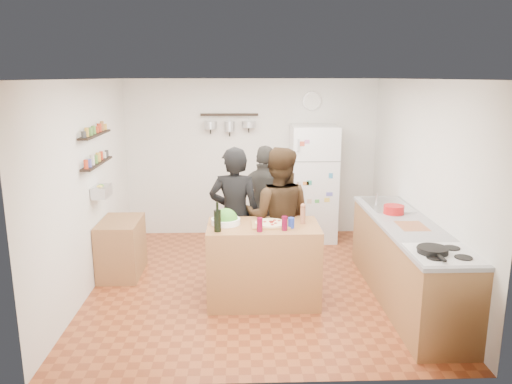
{
  "coord_description": "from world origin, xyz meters",
  "views": [
    {
      "loc": [
        -0.2,
        -5.84,
        2.53
      ],
      "look_at": [
        0.0,
        0.1,
        1.15
      ],
      "focal_mm": 35.0,
      "sensor_mm": 36.0,
      "label": 1
    }
  ],
  "objects_px": {
    "counter_run": "(407,263)",
    "side_table": "(121,248)",
    "salad_bowl": "(226,221)",
    "person_center": "(278,218)",
    "skillet": "(433,250)",
    "person_left": "(235,216)",
    "salt_canister": "(291,223)",
    "prep_island": "(263,263)",
    "wine_bottle": "(217,221)",
    "wall_clock": "(312,101)",
    "person_back": "(266,207)",
    "fridge": "(313,183)",
    "red_bowl": "(394,210)",
    "pepper_mill": "(303,216)"
  },
  "relations": [
    {
      "from": "counter_run",
      "to": "side_table",
      "type": "xyz_separation_m",
      "value": [
        -3.44,
        0.9,
        -0.09
      ]
    },
    {
      "from": "salad_bowl",
      "to": "side_table",
      "type": "height_order",
      "value": "salad_bowl"
    },
    {
      "from": "person_center",
      "to": "skillet",
      "type": "bearing_deg",
      "value": 143.91
    },
    {
      "from": "person_left",
      "to": "counter_run",
      "type": "bearing_deg",
      "value": 169.8
    },
    {
      "from": "salad_bowl",
      "to": "salt_canister",
      "type": "bearing_deg",
      "value": -13.28
    },
    {
      "from": "prep_island",
      "to": "wine_bottle",
      "type": "distance_m",
      "value": 0.79
    },
    {
      "from": "salad_bowl",
      "to": "wall_clock",
      "type": "xyz_separation_m",
      "value": [
        1.31,
        2.53,
        1.21
      ]
    },
    {
      "from": "prep_island",
      "to": "person_center",
      "type": "xyz_separation_m",
      "value": [
        0.2,
        0.47,
        0.41
      ]
    },
    {
      "from": "prep_island",
      "to": "wall_clock",
      "type": "distance_m",
      "value": 3.22
    },
    {
      "from": "prep_island",
      "to": "person_back",
      "type": "distance_m",
      "value": 1.19
    },
    {
      "from": "prep_island",
      "to": "person_center",
      "type": "relative_size",
      "value": 0.73
    },
    {
      "from": "wine_bottle",
      "to": "counter_run",
      "type": "distance_m",
      "value": 2.22
    },
    {
      "from": "wine_bottle",
      "to": "fridge",
      "type": "xyz_separation_m",
      "value": [
        1.39,
        2.47,
        -0.13
      ]
    },
    {
      "from": "wine_bottle",
      "to": "counter_run",
      "type": "xyz_separation_m",
      "value": [
        2.14,
        0.17,
        -0.58
      ]
    },
    {
      "from": "person_center",
      "to": "salt_canister",
      "type": "bearing_deg",
      "value": 110.51
    },
    {
      "from": "counter_run",
      "to": "wine_bottle",
      "type": "bearing_deg",
      "value": -175.35
    },
    {
      "from": "skillet",
      "to": "side_table",
      "type": "distance_m",
      "value": 3.86
    },
    {
      "from": "wine_bottle",
      "to": "person_back",
      "type": "relative_size",
      "value": 0.14
    },
    {
      "from": "salt_canister",
      "to": "person_back",
      "type": "height_order",
      "value": "person_back"
    },
    {
      "from": "counter_run",
      "to": "fridge",
      "type": "bearing_deg",
      "value": 108.06
    },
    {
      "from": "person_back",
      "to": "person_center",
      "type": "bearing_deg",
      "value": 112.47
    },
    {
      "from": "person_center",
      "to": "side_table",
      "type": "height_order",
      "value": "person_center"
    },
    {
      "from": "counter_run",
      "to": "wall_clock",
      "type": "bearing_deg",
      "value": 105.92
    },
    {
      "from": "person_center",
      "to": "person_back",
      "type": "relative_size",
      "value": 1.04
    },
    {
      "from": "person_center",
      "to": "fridge",
      "type": "distance_m",
      "value": 1.91
    },
    {
      "from": "salad_bowl",
      "to": "person_left",
      "type": "distance_m",
      "value": 0.51
    },
    {
      "from": "red_bowl",
      "to": "side_table",
      "type": "xyz_separation_m",
      "value": [
        -3.39,
        0.47,
        -0.61
      ]
    },
    {
      "from": "person_back",
      "to": "red_bowl",
      "type": "bearing_deg",
      "value": 166.47
    },
    {
      "from": "pepper_mill",
      "to": "counter_run",
      "type": "height_order",
      "value": "pepper_mill"
    },
    {
      "from": "fridge",
      "to": "side_table",
      "type": "bearing_deg",
      "value": -152.49
    },
    {
      "from": "prep_island",
      "to": "skillet",
      "type": "xyz_separation_m",
      "value": [
        1.54,
        -0.98,
        0.49
      ]
    },
    {
      "from": "salad_bowl",
      "to": "wall_clock",
      "type": "height_order",
      "value": "wall_clock"
    },
    {
      "from": "wall_clock",
      "to": "side_table",
      "type": "xyz_separation_m",
      "value": [
        -2.69,
        -1.73,
        -1.78
      ]
    },
    {
      "from": "red_bowl",
      "to": "fridge",
      "type": "bearing_deg",
      "value": 110.53
    },
    {
      "from": "salad_bowl",
      "to": "skillet",
      "type": "height_order",
      "value": "salad_bowl"
    },
    {
      "from": "salad_bowl",
      "to": "counter_run",
      "type": "height_order",
      "value": "salad_bowl"
    },
    {
      "from": "person_left",
      "to": "fridge",
      "type": "xyz_separation_m",
      "value": [
        1.21,
        1.71,
        0.04
      ]
    },
    {
      "from": "counter_run",
      "to": "person_back",
      "type": "bearing_deg",
      "value": 142.95
    },
    {
      "from": "person_left",
      "to": "person_center",
      "type": "relative_size",
      "value": 1.0
    },
    {
      "from": "salt_canister",
      "to": "skillet",
      "type": "xyz_separation_m",
      "value": [
        1.24,
        -0.86,
        -0.02
      ]
    },
    {
      "from": "person_back",
      "to": "wall_clock",
      "type": "xyz_separation_m",
      "value": [
        0.8,
        1.46,
        1.33
      ]
    },
    {
      "from": "person_back",
      "to": "skillet",
      "type": "relative_size",
      "value": 5.84
    },
    {
      "from": "side_table",
      "to": "person_center",
      "type": "bearing_deg",
      "value": -10.8
    },
    {
      "from": "wine_bottle",
      "to": "counter_run",
      "type": "height_order",
      "value": "wine_bottle"
    },
    {
      "from": "wine_bottle",
      "to": "person_center",
      "type": "relative_size",
      "value": 0.14
    },
    {
      "from": "person_center",
      "to": "salad_bowl",
      "type": "bearing_deg",
      "value": 45.28
    },
    {
      "from": "prep_island",
      "to": "skillet",
      "type": "height_order",
      "value": "skillet"
    },
    {
      "from": "salt_canister",
      "to": "person_back",
      "type": "distance_m",
      "value": 1.27
    },
    {
      "from": "prep_island",
      "to": "wall_clock",
      "type": "bearing_deg",
      "value": 71.0
    },
    {
      "from": "skillet",
      "to": "fridge",
      "type": "xyz_separation_m",
      "value": [
        -0.65,
        3.24,
        -0.05
      ]
    }
  ]
}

